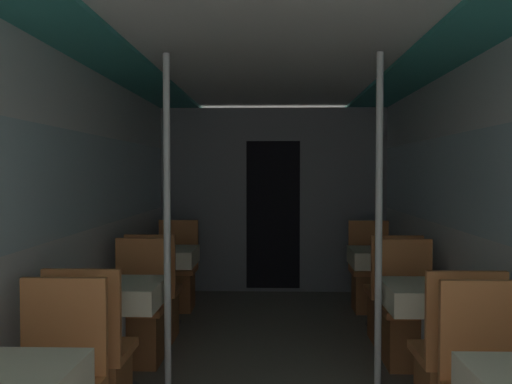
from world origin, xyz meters
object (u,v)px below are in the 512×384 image
object	(u,v)px
chair_left_far_1	(138,325)
chair_left_near_2	(154,307)
support_pole_left_1	(167,223)
support_pole_right_1	(379,224)
chair_right_far_2	(371,283)
dining_table_left_1	(118,299)
chair_left_far_2	(176,282)
chair_right_near_1	(455,380)
dining_table_right_1	(429,301)
chair_right_far_1	(409,327)
chair_left_near_1	(92,376)
dining_table_right_2	(381,261)
chair_right_near_2	(392,308)
dining_table_left_2	(166,260)

from	to	relation	value
chair_left_far_1	chair_left_near_2	world-z (taller)	same
support_pole_left_1	chair_left_near_2	size ratio (longest dim) A/B	2.39
support_pole_right_1	chair_right_far_2	distance (m)	2.38
support_pole_left_1	dining_table_left_1	bearing A→B (deg)	180.00
support_pole_right_1	chair_left_far_2	bearing A→B (deg)	127.61
chair_right_near_1	support_pole_right_1	size ratio (longest dim) A/B	0.42
dining_table_right_1	chair_right_near_1	xyz separation A→B (m)	(0.00, -0.54, -0.32)
dining_table_left_1	chair_right_near_1	distance (m)	2.12
support_pole_right_1	chair_right_far_1	bearing A→B (deg)	58.87
dining_table_left_1	support_pole_right_1	distance (m)	1.77
chair_left_near_1	dining_table_left_1	bearing A→B (deg)	90.00
chair_right_near_1	dining_table_right_1	bearing A→B (deg)	90.00
chair_left_far_1	dining_table_right_2	distance (m)	2.34
chair_right_far_2	chair_left_far_1	bearing A→B (deg)	39.42
dining_table_left_1	chair_right_near_2	xyz separation A→B (m)	(2.03, 1.13, -0.32)
chair_left_near_2	chair_right_far_1	distance (m)	2.11
support_pole_left_1	chair_right_far_2	bearing A→B (deg)	52.39
support_pole_left_1	dining_table_right_2	distance (m)	2.44
dining_table_right_1	chair_left_near_1	bearing A→B (deg)	-165.05
chair_left_near_1	dining_table_right_2	size ratio (longest dim) A/B	1.29
dining_table_left_2	dining_table_right_1	xyz separation A→B (m)	(2.03, -1.67, 0.00)
dining_table_left_1	chair_left_far_1	distance (m)	0.63
chair_left_near_1	dining_table_right_1	distance (m)	2.12
chair_left_far_1	chair_left_far_2	size ratio (longest dim) A/B	1.00
chair_left_far_2	chair_right_near_1	world-z (taller)	same
chair_right_near_2	dining_table_right_2	bearing A→B (deg)	90.00
support_pole_left_1	support_pole_right_1	size ratio (longest dim) A/B	1.00
support_pole_right_1	chair_left_far_1	bearing A→B (deg)	162.34
chair_left_far_2	dining_table_right_1	xyz separation A→B (m)	(2.03, -2.21, 0.32)
chair_left_near_1	chair_right_far_1	xyz separation A→B (m)	(2.03, 1.08, 0.00)
dining_table_left_2	dining_table_right_1	size ratio (longest dim) A/B	1.00
dining_table_left_1	support_pole_left_1	xyz separation A→B (m)	(0.33, 0.00, 0.50)
chair_left_far_1	chair_left_far_2	xyz separation A→B (m)	(0.00, 1.67, 0.00)
chair_left_near_1	support_pole_right_1	bearing A→B (deg)	17.66
support_pole_left_1	chair_left_near_2	bearing A→B (deg)	106.21
dining_table_left_1	support_pole_left_1	world-z (taller)	support_pole_left_1
dining_table_right_1	support_pole_right_1	world-z (taller)	support_pole_right_1
support_pole_left_1	chair_left_near_2	distance (m)	1.43
chair_right_near_2	support_pole_left_1	bearing A→B (deg)	-146.51
chair_left_far_1	dining_table_right_1	distance (m)	2.12
chair_right_far_1	dining_table_right_2	bearing A→B (deg)	-90.00
chair_left_near_2	dining_table_left_2	bearing A→B (deg)	90.00
chair_left_near_2	chair_left_far_2	distance (m)	1.08
dining_table_right_1	chair_right_far_2	size ratio (longest dim) A/B	0.77
chair_right_near_2	chair_left_far_1	bearing A→B (deg)	-163.94
support_pole_right_1	dining_table_right_2	world-z (taller)	support_pole_right_1
dining_table_left_1	dining_table_left_2	size ratio (longest dim) A/B	1.00
dining_table_left_1	chair_right_near_2	world-z (taller)	chair_right_near_2
dining_table_left_1	dining_table_right_1	bearing A→B (deg)	0.00
chair_left_far_1	dining_table_left_2	world-z (taller)	chair_left_far_1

